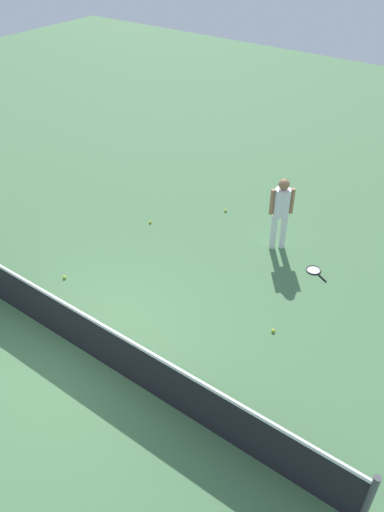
{
  "coord_description": "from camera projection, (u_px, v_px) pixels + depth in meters",
  "views": [
    {
      "loc": [
        -5.14,
        3.79,
        6.55
      ],
      "look_at": [
        -0.61,
        -2.37,
        0.9
      ],
      "focal_mm": 35.36,
      "sensor_mm": 36.0,
      "label": 1
    }
  ],
  "objects": [
    {
      "name": "tennis_ball_by_net",
      "position": [
        55.0,
        303.0,
        9.74
      ],
      "size": [
        0.07,
        0.07,
        0.07
      ],
      "primitive_type": "sphere",
      "color": "#C6E033",
      "rests_on": "ground_plane"
    },
    {
      "name": "tennis_ball_stray_left",
      "position": [
        64.0,
        277.0,
        10.37
      ],
      "size": [
        0.07,
        0.07,
        0.07
      ],
      "primitive_type": "sphere",
      "color": "#C6E033",
      "rests_on": "ground_plane"
    },
    {
      "name": "tennis_ball_midcourt",
      "position": [
        273.0,
        331.0,
        9.13
      ],
      "size": [
        0.07,
        0.07,
        0.07
      ],
      "primitive_type": "sphere",
      "color": "#C6E033",
      "rests_on": "ground_plane"
    },
    {
      "name": "court_net",
      "position": [
        80.0,
        330.0,
        8.49
      ],
      "size": [
        10.09,
        0.09,
        1.07
      ],
      "color": "#4C4C51",
      "rests_on": "ground_plane"
    },
    {
      "name": "ground_plane",
      "position": [
        84.0,
        350.0,
        8.79
      ],
      "size": [
        40.0,
        40.0,
        0.0
      ],
      "primitive_type": "plane",
      "color": "#4C7A4C"
    },
    {
      "name": "tennis_ball_near_player",
      "position": [
        225.0,
        210.0,
        12.5
      ],
      "size": [
        0.07,
        0.07,
        0.07
      ],
      "primitive_type": "sphere",
      "color": "#C6E033",
      "rests_on": "ground_plane"
    },
    {
      "name": "player_near_side",
      "position": [
        281.0,
        208.0,
        10.69
      ],
      "size": [
        0.48,
        0.48,
        1.7
      ],
      "color": "white",
      "rests_on": "ground_plane"
    },
    {
      "name": "tennis_ball_baseline",
      "position": [
        150.0,
        222.0,
        12.07
      ],
      "size": [
        0.07,
        0.07,
        0.07
      ],
      "primitive_type": "sphere",
      "color": "#C6E033",
      "rests_on": "ground_plane"
    },
    {
      "name": "tennis_racket_near_player",
      "position": [
        314.0,
        271.0,
        10.58
      ],
      "size": [
        0.59,
        0.43,
        0.03
      ],
      "color": "black",
      "rests_on": "ground_plane"
    }
  ]
}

